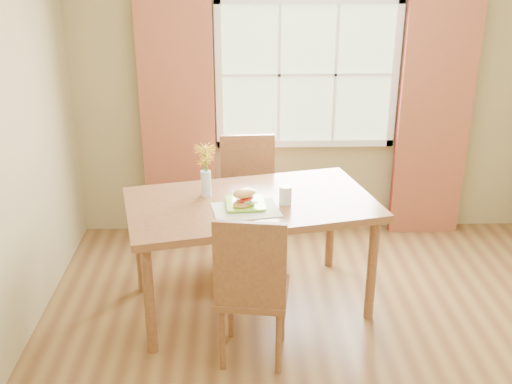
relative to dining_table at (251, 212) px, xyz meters
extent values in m
cube|color=brown|center=(0.53, -0.55, -0.78)|extent=(4.20, 3.80, 0.02)
cube|color=tan|center=(0.53, 1.36, 0.58)|extent=(4.20, 0.02, 2.70)
cube|color=tan|center=(0.53, -2.46, 0.58)|extent=(4.20, 0.02, 2.70)
cube|color=#A8C393|center=(0.53, 1.33, 0.73)|extent=(1.50, 0.02, 1.20)
cube|color=white|center=(0.53, 1.30, 1.36)|extent=(1.62, 0.04, 0.06)
cube|color=white|center=(0.53, 1.30, 0.10)|extent=(1.62, 0.04, 0.06)
cube|color=white|center=(-0.25, 1.30, 0.73)|extent=(0.06, 0.04, 1.32)
cube|color=white|center=(1.31, 1.30, 0.73)|extent=(0.06, 0.04, 1.32)
cube|color=white|center=(0.53, 1.30, 0.73)|extent=(1.50, 0.03, 0.02)
cube|color=maroon|center=(-0.62, 1.23, 0.33)|extent=(0.65, 0.08, 2.20)
cube|color=maroon|center=(1.68, 1.23, 0.33)|extent=(0.65, 0.08, 2.20)
cube|color=brown|center=(0.00, 0.00, 0.06)|extent=(1.94, 1.35, 0.05)
cylinder|color=brown|center=(-0.68, -0.57, -0.37)|extent=(0.07, 0.07, 0.80)
cylinder|color=brown|center=(0.86, -0.22, -0.37)|extent=(0.07, 0.07, 0.80)
cylinder|color=brown|center=(-0.86, 0.22, -0.37)|extent=(0.07, 0.07, 0.80)
cylinder|color=brown|center=(0.68, 0.57, -0.37)|extent=(0.07, 0.07, 0.80)
cube|color=brown|center=(0.00, -0.62, -0.29)|extent=(0.50, 0.50, 0.04)
cube|color=brown|center=(-0.03, -0.82, 0.01)|extent=(0.45, 0.10, 0.57)
cylinder|color=brown|center=(-0.20, -0.77, -0.54)|extent=(0.04, 0.04, 0.45)
cylinder|color=brown|center=(0.15, -0.82, -0.54)|extent=(0.04, 0.04, 0.45)
cylinder|color=brown|center=(-0.15, -0.42, -0.54)|extent=(0.04, 0.04, 0.45)
cylinder|color=brown|center=(0.20, -0.47, -0.54)|extent=(0.04, 0.04, 0.45)
cube|color=brown|center=(0.00, 0.62, -0.28)|extent=(0.48, 0.48, 0.04)
cube|color=brown|center=(-0.01, 0.83, 0.04)|extent=(0.46, 0.06, 0.59)
cylinder|color=brown|center=(-0.18, 0.43, -0.53)|extent=(0.04, 0.04, 0.47)
cylinder|color=brown|center=(0.19, 0.44, -0.53)|extent=(0.04, 0.04, 0.47)
cylinder|color=brown|center=(-0.19, 0.80, -0.53)|extent=(0.04, 0.04, 0.47)
cylinder|color=brown|center=(0.18, 0.81, -0.53)|extent=(0.04, 0.04, 0.47)
cube|color=beige|center=(-0.04, -0.16, 0.09)|extent=(0.50, 0.40, 0.01)
cube|color=#91DB36|center=(-0.04, -0.10, 0.10)|extent=(0.29, 0.29, 0.01)
ellipsoid|color=#EABF4F|center=(-0.05, -0.15, 0.13)|extent=(0.21, 0.20, 0.05)
ellipsoid|color=#4C8C2D|center=(0.00, -0.17, 0.15)|extent=(0.10, 0.07, 0.01)
cylinder|color=red|center=(-0.06, -0.15, 0.17)|extent=(0.09, 0.09, 0.01)
cylinder|color=red|center=(-0.02, -0.14, 0.18)|extent=(0.09, 0.09, 0.01)
ellipsoid|color=#EABF4F|center=(-0.05, -0.14, 0.21)|extent=(0.21, 0.20, 0.06)
cylinder|color=silver|center=(0.24, -0.06, 0.16)|extent=(0.09, 0.09, 0.14)
cylinder|color=silver|center=(0.24, -0.06, 0.15)|extent=(0.08, 0.08, 0.11)
cylinder|color=silver|center=(-0.32, 0.11, 0.18)|extent=(0.08, 0.08, 0.19)
cylinder|color=silver|center=(-0.32, 0.11, 0.14)|extent=(0.07, 0.07, 0.10)
cylinder|color=#3D7028|center=(-0.32, 0.11, 0.27)|extent=(0.01, 0.01, 0.36)
cylinder|color=#3D7028|center=(-0.31, 0.10, 0.24)|extent=(0.01, 0.01, 0.30)
cylinder|color=#3D7028|center=(-0.33, 0.12, 0.22)|extent=(0.01, 0.01, 0.25)
cylinder|color=#3D7028|center=(-0.32, 0.11, 0.25)|extent=(0.01, 0.01, 0.33)
camera|label=1|loc=(-0.09, -3.95, 1.78)|focal=42.00mm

